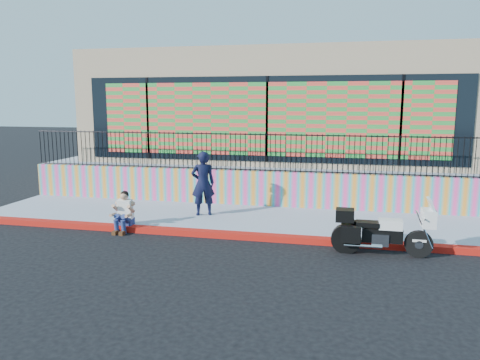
# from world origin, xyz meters

# --- Properties ---
(ground) EXTENTS (90.00, 90.00, 0.00)m
(ground) POSITION_xyz_m (0.00, 0.00, 0.00)
(ground) COLOR black
(ground) RESTS_ON ground
(red_curb) EXTENTS (16.00, 0.30, 0.15)m
(red_curb) POSITION_xyz_m (0.00, 0.00, 0.07)
(red_curb) COLOR red
(red_curb) RESTS_ON ground
(sidewalk) EXTENTS (16.00, 3.00, 0.15)m
(sidewalk) POSITION_xyz_m (0.00, 1.65, 0.07)
(sidewalk) COLOR #8A93A6
(sidewalk) RESTS_ON ground
(mural_wall) EXTENTS (16.00, 0.20, 1.10)m
(mural_wall) POSITION_xyz_m (0.00, 3.25, 0.70)
(mural_wall) COLOR #FF4395
(mural_wall) RESTS_ON sidewalk
(metal_fence) EXTENTS (15.80, 0.04, 1.20)m
(metal_fence) POSITION_xyz_m (0.00, 3.25, 1.85)
(metal_fence) COLOR black
(metal_fence) RESTS_ON mural_wall
(elevated_platform) EXTENTS (16.00, 10.00, 1.25)m
(elevated_platform) POSITION_xyz_m (0.00, 8.35, 0.62)
(elevated_platform) COLOR #8A93A6
(elevated_platform) RESTS_ON ground
(storefront_building) EXTENTS (14.00, 8.06, 4.00)m
(storefront_building) POSITION_xyz_m (0.00, 8.13, 3.25)
(storefront_building) COLOR tan
(storefront_building) RESTS_ON elevated_platform
(police_motorcycle) EXTENTS (2.19, 0.72, 1.36)m
(police_motorcycle) POSITION_xyz_m (3.39, -0.54, 0.57)
(police_motorcycle) COLOR black
(police_motorcycle) RESTS_ON ground
(police_officer) EXTENTS (0.81, 0.68, 1.87)m
(police_officer) POSITION_xyz_m (-1.44, 1.61, 1.09)
(police_officer) COLOR black
(police_officer) RESTS_ON sidewalk
(seated_man) EXTENTS (0.54, 0.71, 1.06)m
(seated_man) POSITION_xyz_m (-3.14, -0.09, 0.45)
(seated_man) COLOR navy
(seated_man) RESTS_ON ground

